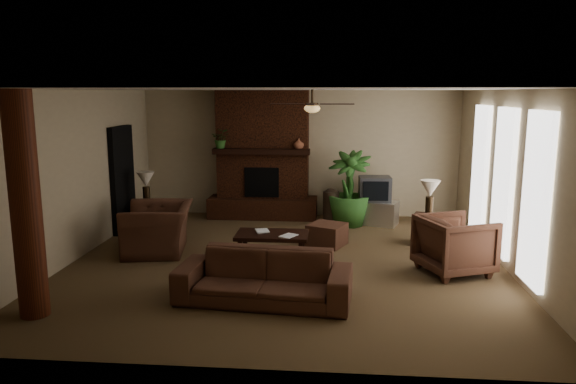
# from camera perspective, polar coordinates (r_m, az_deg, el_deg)

# --- Properties ---
(room_shell) EXTENTS (7.00, 7.00, 7.00)m
(room_shell) POSITION_cam_1_polar(r_m,az_deg,el_deg) (8.59, -0.23, 1.48)
(room_shell) COLOR brown
(room_shell) RESTS_ON ground
(fireplace) EXTENTS (2.40, 0.70, 2.80)m
(fireplace) POSITION_cam_1_polar(r_m,az_deg,el_deg) (11.88, -2.68, 2.81)
(fireplace) COLOR #472213
(fireplace) RESTS_ON ground
(windows) EXTENTS (0.08, 3.65, 2.35)m
(windows) POSITION_cam_1_polar(r_m,az_deg,el_deg) (9.17, 21.91, 0.97)
(windows) COLOR white
(windows) RESTS_ON ground
(log_column) EXTENTS (0.36, 0.36, 2.80)m
(log_column) POSITION_cam_1_polar(r_m,az_deg,el_deg) (7.23, -26.11, -1.35)
(log_column) COLOR #572615
(log_column) RESTS_ON ground
(doorway) EXTENTS (0.10, 1.00, 2.10)m
(doorway) POSITION_cam_1_polar(r_m,az_deg,el_deg) (11.21, -17.17, 1.33)
(doorway) COLOR black
(doorway) RESTS_ON ground
(ceiling_fan) EXTENTS (1.35, 1.35, 0.37)m
(ceiling_fan) POSITION_cam_1_polar(r_m,az_deg,el_deg) (8.76, 2.58, 9.07)
(ceiling_fan) COLOR #2F2215
(ceiling_fan) RESTS_ON ceiling
(sofa) EXTENTS (2.36, 0.89, 0.90)m
(sofa) POSITION_cam_1_polar(r_m,az_deg,el_deg) (7.18, -2.60, -8.17)
(sofa) COLOR #513122
(sofa) RESTS_ON ground
(armchair_left) EXTENTS (1.04, 1.41, 1.12)m
(armchair_left) POSITION_cam_1_polar(r_m,az_deg,el_deg) (9.60, -13.65, -2.96)
(armchair_left) COLOR #513122
(armchair_left) RESTS_ON ground
(armchair_right) EXTENTS (1.20, 1.23, 0.99)m
(armchair_right) POSITION_cam_1_polar(r_m,az_deg,el_deg) (8.65, 17.34, -5.09)
(armchair_right) COLOR #513122
(armchair_right) RESTS_ON ground
(coffee_table) EXTENTS (1.20, 0.70, 0.43)m
(coffee_table) POSITION_cam_1_polar(r_m,az_deg,el_deg) (9.02, -1.71, -4.76)
(coffee_table) COLOR black
(coffee_table) RESTS_ON ground
(ottoman) EXTENTS (0.79, 0.79, 0.40)m
(ottoman) POSITION_cam_1_polar(r_m,az_deg,el_deg) (9.83, 4.17, -4.54)
(ottoman) COLOR #513122
(ottoman) RESTS_ON ground
(tv_stand) EXTENTS (0.97, 0.75, 0.50)m
(tv_stand) POSITION_cam_1_polar(r_m,az_deg,el_deg) (11.49, 9.41, -2.17)
(tv_stand) COLOR silver
(tv_stand) RESTS_ON ground
(tv) EXTENTS (0.67, 0.55, 0.52)m
(tv) POSITION_cam_1_polar(r_m,az_deg,el_deg) (11.38, 9.21, 0.32)
(tv) COLOR #39393C
(tv) RESTS_ON tv_stand
(floor_vase) EXTENTS (0.34, 0.34, 0.77)m
(floor_vase) POSITION_cam_1_polar(r_m,az_deg,el_deg) (11.37, 4.60, -1.27)
(floor_vase) COLOR #32261B
(floor_vase) RESTS_ON ground
(floor_plant) EXTENTS (1.29, 1.75, 0.88)m
(floor_plant) POSITION_cam_1_polar(r_m,az_deg,el_deg) (11.29, 6.45, -1.35)
(floor_plant) COLOR #2F5E25
(floor_plant) RESTS_ON ground
(side_table_left) EXTENTS (0.60, 0.60, 0.55)m
(side_table_left) POSITION_cam_1_polar(r_m,az_deg,el_deg) (11.21, -14.75, -2.58)
(side_table_left) COLOR black
(side_table_left) RESTS_ON ground
(lamp_left) EXTENTS (0.45, 0.45, 0.65)m
(lamp_left) POSITION_cam_1_polar(r_m,az_deg,el_deg) (11.05, -14.87, 1.07)
(lamp_left) COLOR #2F2215
(lamp_left) RESTS_ON side_table_left
(side_table_right) EXTENTS (0.63, 0.63, 0.55)m
(side_table_right) POSITION_cam_1_polar(r_m,az_deg,el_deg) (10.17, 14.56, -3.91)
(side_table_right) COLOR black
(side_table_right) RESTS_ON ground
(lamp_right) EXTENTS (0.46, 0.46, 0.65)m
(lamp_right) POSITION_cam_1_polar(r_m,az_deg,el_deg) (9.98, 14.86, 0.08)
(lamp_right) COLOR #2F2215
(lamp_right) RESTS_ON side_table_right
(mantel_plant) EXTENTS (0.41, 0.45, 0.33)m
(mantel_plant) POSITION_cam_1_polar(r_m,az_deg,el_deg) (11.71, -7.13, 5.42)
(mantel_plant) COLOR #2F5E25
(mantel_plant) RESTS_ON fireplace
(mantel_vase) EXTENTS (0.23, 0.24, 0.22)m
(mantel_vase) POSITION_cam_1_polar(r_m,az_deg,el_deg) (11.50, 1.15, 5.14)
(mantel_vase) COLOR #99573D
(mantel_vase) RESTS_ON fireplace
(book_a) EXTENTS (0.21, 0.09, 0.29)m
(book_a) POSITION_cam_1_polar(r_m,az_deg,el_deg) (9.05, -3.43, -3.40)
(book_a) COLOR #999999
(book_a) RESTS_ON coffee_table
(book_b) EXTENTS (0.20, 0.13, 0.29)m
(book_b) POSITION_cam_1_polar(r_m,az_deg,el_deg) (8.82, -0.52, -3.75)
(book_b) COLOR #999999
(book_b) RESTS_ON coffee_table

